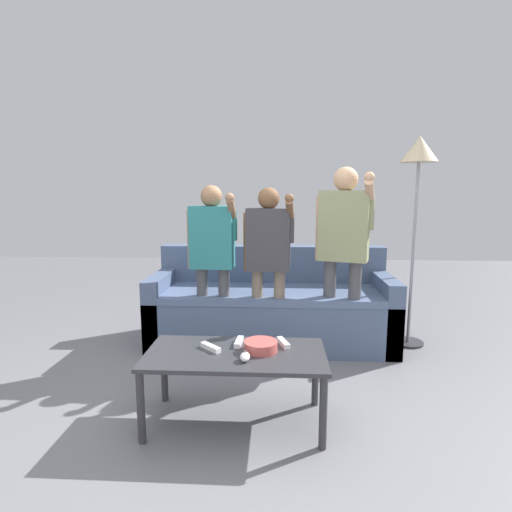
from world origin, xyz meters
TOP-DOWN VIEW (x-y plane):
  - ground_plane at (0.00, 0.00)m, footprint 12.00×12.00m
  - couch at (0.19, 1.35)m, footprint 2.17×0.83m
  - coffee_table at (-0.00, -0.03)m, footprint 1.06×0.53m
  - snack_bowl at (0.15, -0.00)m, footprint 0.20×0.20m
  - game_remote_nunchuk at (0.07, -0.15)m, footprint 0.06×0.09m
  - floor_lamp at (1.45, 1.33)m, footprint 0.32×0.32m
  - player_left at (-0.30, 1.02)m, footprint 0.42×0.31m
  - player_center at (0.17, 1.00)m, footprint 0.42×0.31m
  - player_right at (0.78, 1.02)m, footprint 0.46×0.42m
  - game_remote_wand_near at (-0.15, -0.00)m, footprint 0.14×0.14m
  - game_remote_wand_far at (0.28, 0.10)m, footprint 0.08×0.16m
  - game_remote_wand_spare at (0.01, 0.10)m, footprint 0.05×0.15m

SIDE VIEW (x-z plane):
  - ground_plane at x=0.00m, z-range 0.00..0.00m
  - couch at x=0.19m, z-range -0.12..0.74m
  - coffee_table at x=0.00m, z-range 0.17..0.61m
  - game_remote_wand_near at x=-0.15m, z-range 0.44..0.48m
  - game_remote_wand_far at x=0.28m, z-range 0.44..0.48m
  - game_remote_wand_spare at x=0.01m, z-range 0.44..0.48m
  - game_remote_nunchuk at x=0.07m, z-range 0.44..0.50m
  - snack_bowl at x=0.15m, z-range 0.45..0.51m
  - player_center at x=0.17m, z-range 0.18..1.60m
  - player_left at x=-0.30m, z-range 0.19..1.62m
  - player_right at x=0.78m, z-range 0.20..1.78m
  - floor_lamp at x=1.45m, z-range 0.66..2.52m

